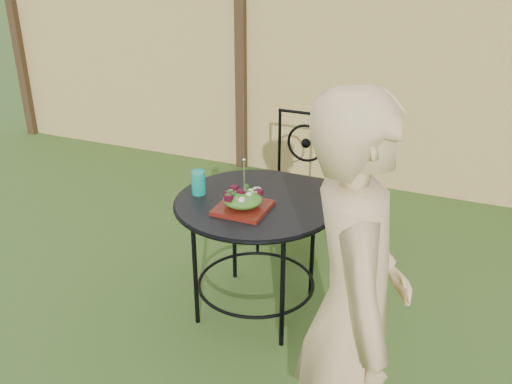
% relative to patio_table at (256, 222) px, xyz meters
% --- Properties ---
extents(ground, '(60.00, 60.00, 0.00)m').
position_rel_patio_table_xyz_m(ground, '(0.29, -0.08, -0.59)').
color(ground, '#254516').
rests_on(ground, ground).
extents(fence, '(8.00, 0.12, 1.90)m').
position_rel_patio_table_xyz_m(fence, '(0.29, 2.11, 0.36)').
color(fence, '#EACC73').
rests_on(fence, ground).
extents(patio_table, '(0.92, 0.92, 0.72)m').
position_rel_patio_table_xyz_m(patio_table, '(0.00, 0.00, 0.00)').
color(patio_table, black).
rests_on(patio_table, ground).
extents(patio_chair, '(0.46, 0.46, 0.95)m').
position_rel_patio_table_xyz_m(patio_chair, '(-0.04, 0.86, -0.08)').
color(patio_chair, black).
rests_on(patio_chair, ground).
extents(diner, '(0.59, 0.71, 1.67)m').
position_rel_patio_table_xyz_m(diner, '(0.78, -0.95, 0.25)').
color(diner, tan).
rests_on(diner, ground).
extents(salad_plate, '(0.27, 0.27, 0.02)m').
position_rel_patio_table_xyz_m(salad_plate, '(-0.02, -0.14, 0.15)').
color(salad_plate, '#4C0B0A').
rests_on(salad_plate, patio_table).
extents(salad, '(0.21, 0.21, 0.08)m').
position_rel_patio_table_xyz_m(salad, '(-0.02, -0.14, 0.20)').
color(salad, '#235614').
rests_on(salad, salad_plate).
extents(fork, '(0.01, 0.01, 0.18)m').
position_rel_patio_table_xyz_m(fork, '(-0.01, -0.14, 0.33)').
color(fork, silver).
rests_on(fork, salad).
extents(drinking_glass, '(0.08, 0.08, 0.14)m').
position_rel_patio_table_xyz_m(drinking_glass, '(-0.34, -0.04, 0.21)').
color(drinking_glass, '#0D9E83').
rests_on(drinking_glass, patio_table).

